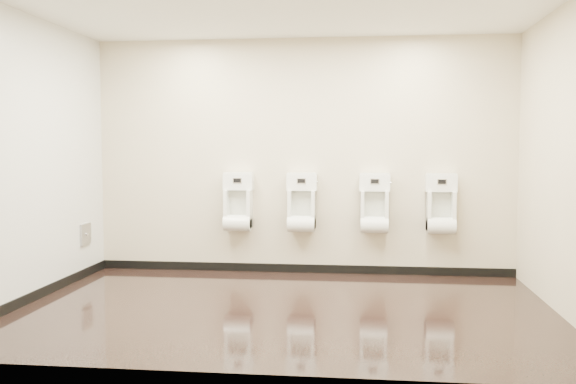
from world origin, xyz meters
name	(u,v)px	position (x,y,z in m)	size (l,w,h in m)	color
ground	(285,309)	(0.00, 0.00, 0.00)	(5.00, 3.50, 0.00)	black
ceiling	(284,5)	(0.00, 0.00, 2.80)	(5.00, 3.50, 0.00)	white
back_wall	(302,156)	(0.00, 1.75, 1.40)	(5.00, 0.02, 2.80)	beige
front_wall	(252,165)	(0.00, -1.75, 1.40)	(5.00, 0.02, 2.80)	beige
left_wall	(28,159)	(-2.50, 0.00, 1.40)	(0.02, 3.50, 2.80)	beige
right_wall	(567,160)	(2.50, 0.00, 1.40)	(0.02, 3.50, 2.80)	beige
tile_overlay_left	(29,159)	(-2.50, 0.00, 1.40)	(0.01, 3.50, 2.80)	silver
skirting_back	(302,268)	(0.00, 1.74, 0.05)	(5.00, 0.02, 0.10)	black
skirting_left	(34,296)	(-2.49, 0.00, 0.05)	(0.02, 3.50, 0.10)	black
access_panel	(86,234)	(-2.48, 1.20, 0.50)	(0.04, 0.25, 0.25)	#9E9EA3
urinal_0	(238,206)	(-0.76, 1.63, 0.81)	(0.37, 0.27, 0.68)	white
urinal_1	(302,207)	(0.01, 1.63, 0.81)	(0.37, 0.27, 0.68)	white
urinal_2	(374,208)	(0.86, 1.63, 0.81)	(0.37, 0.27, 0.68)	white
urinal_3	(441,208)	(1.62, 1.63, 0.81)	(0.37, 0.27, 0.68)	white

